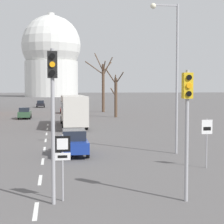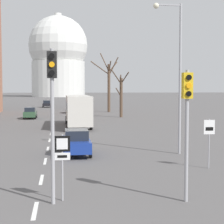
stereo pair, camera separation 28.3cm
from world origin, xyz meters
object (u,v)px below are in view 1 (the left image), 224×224
street_lamp_right (173,65)px  traffic_signal_centre_tall (53,97)px  city_bus (73,109)px  sedan_near_right (25,113)px  sedan_mid_centre (41,104)px  route_sign_post (62,156)px  speed_limit_sign (207,135)px  traffic_signal_near_right (187,110)px  sedan_far_left (65,109)px  sedan_near_left (74,142)px

street_lamp_right → traffic_signal_centre_tall: bearing=-128.5°
traffic_signal_centre_tall → city_bus: size_ratio=0.53×
sedan_near_right → street_lamp_right: bearing=-69.2°
street_lamp_right → sedan_mid_centre: 64.65m
sedan_near_right → sedan_mid_centre: 32.89m
sedan_near_right → sedan_mid_centre: size_ratio=1.02×
route_sign_post → speed_limit_sign: speed_limit_sign is taller
sedan_mid_centre → city_bus: 45.60m
traffic_signal_centre_tall → sedan_near_right: (-3.96, 40.38, -3.12)m
route_sign_post → sedan_mid_centre: bearing=92.5°
traffic_signal_centre_tall → sedan_mid_centre: traffic_signal_centre_tall is taller
traffic_signal_near_right → sedan_mid_centre: 74.10m
sedan_far_left → city_bus: bearing=-89.7°
sedan_near_left → sedan_mid_centre: sedan_near_left is taller
traffic_signal_near_right → route_sign_post: size_ratio=1.95×
traffic_signal_near_right → sedan_near_right: bearing=102.3°
traffic_signal_near_right → sedan_near_left: (-3.66, 10.53, -2.62)m
traffic_signal_centre_tall → city_bus: 28.10m
speed_limit_sign → sedan_near_left: 8.53m
route_sign_post → street_lamp_right: size_ratio=0.26×
speed_limit_sign → sedan_near_left: (-6.81, 5.04, -0.96)m
sedan_near_left → city_bus: city_bus is taller
traffic_signal_centre_tall → city_bus: traffic_signal_centre_tall is taller
route_sign_post → sedan_near_right: size_ratio=0.62×
traffic_signal_near_right → street_lamp_right: size_ratio=0.51×
traffic_signal_centre_tall → sedan_far_left: size_ratio=1.42×
sedan_far_left → sedan_near_right: bearing=-117.6°
route_sign_post → city_bus: bearing=86.1°
route_sign_post → sedan_near_left: route_sign_post is taller
sedan_mid_centre → speed_limit_sign: bearing=-80.9°
sedan_mid_centre → street_lamp_right: bearing=-80.6°
street_lamp_right → sedan_near_right: street_lamp_right is taller
sedan_near_left → sedan_near_right: size_ratio=0.96×
sedan_near_left → sedan_mid_centre: (-4.10, 63.12, -0.02)m
traffic_signal_centre_tall → sedan_near_right: size_ratio=1.39×
sedan_near_right → sedan_far_left: size_ratio=1.02×
street_lamp_right → sedan_near_left: size_ratio=2.45×
traffic_signal_centre_tall → traffic_signal_near_right: bearing=-4.5°
street_lamp_right → sedan_far_left: street_lamp_right is taller
route_sign_post → city_bus: 27.67m
speed_limit_sign → sedan_near_right: bearing=108.9°
street_lamp_right → sedan_near_left: bearing=175.7°
speed_limit_sign → traffic_signal_near_right: bearing=-119.9°
speed_limit_sign → sedan_near_right: speed_limit_sign is taller
traffic_signal_centre_tall → speed_limit_sign: (8.11, 5.09, -2.14)m
route_sign_post → sedan_near_left: (0.95, 9.79, -0.90)m
route_sign_post → sedan_near_right: (-4.31, 40.04, -0.91)m
traffic_signal_centre_tall → sedan_near_right: 40.69m
speed_limit_sign → sedan_far_left: size_ratio=0.66×
sedan_far_left → city_bus: (0.14, -24.02, 1.26)m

